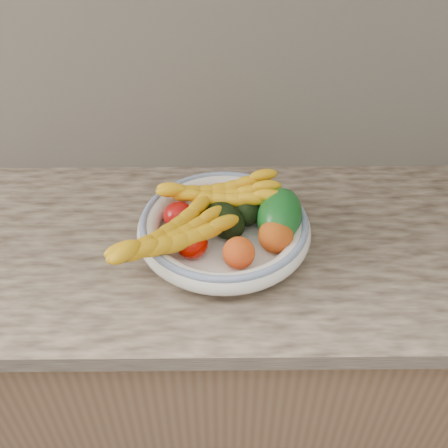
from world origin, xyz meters
The scene contains 14 objects.
kitchen_counter centered at (0.00, 1.69, 0.46)m, with size 2.44×0.66×1.40m.
fruit_bowl centered at (0.00, 1.66, 0.95)m, with size 0.39×0.39×0.08m.
clementine_back_left centered at (-0.05, 1.74, 0.95)m, with size 0.06×0.06×0.05m, color #FF5A05.
clementine_back_right centered at (0.01, 1.76, 0.95)m, with size 0.06×0.06×0.05m, color orange.
clementine_back_mid centered at (0.01, 1.73, 0.95)m, with size 0.05×0.05×0.05m, color #FA6205.
tomato_left centered at (-0.10, 1.69, 0.96)m, with size 0.07×0.07×0.06m, color #A40D0D.
tomato_near_left centered at (-0.07, 1.59, 0.96)m, with size 0.07×0.07×0.06m, color #A70A00.
avocado_center centered at (0.00, 1.67, 0.96)m, with size 0.08×0.11×0.08m, color black.
avocado_right centered at (0.06, 1.71, 0.96)m, with size 0.07×0.10×0.07m, color black.
green_mango centered at (0.12, 1.67, 0.98)m, with size 0.10×0.15×0.11m, color #10561A.
peach_front centered at (0.03, 1.56, 0.97)m, with size 0.07×0.07×0.07m, color orange.
peach_right centered at (0.11, 1.61, 0.97)m, with size 0.08×0.08×0.08m, color orange.
banana_bunch_back centered at (-0.01, 1.73, 0.99)m, with size 0.30×0.11×0.09m, color yellow, non-canonical shape.
banana_bunch_front centered at (-0.11, 1.58, 0.98)m, with size 0.31×0.12×0.09m, color gold, non-canonical shape.
Camera 1 is at (-0.01, 0.81, 1.68)m, focal length 40.00 mm.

